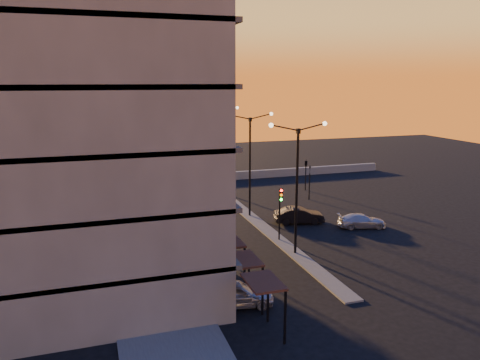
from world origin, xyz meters
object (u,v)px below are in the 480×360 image
streetlamp_mid (250,157)px  car_hatchback (235,293)px  traffic_light_main (280,206)px  car_wagon (362,221)px  car_sedan (299,215)px

streetlamp_mid → car_hatchback: (-6.50, -16.18, -4.86)m
traffic_light_main → car_wagon: bearing=7.8°
traffic_light_main → car_wagon: (8.00, 1.10, -2.30)m
car_hatchback → streetlamp_mid: bearing=-11.8°
streetlamp_mid → car_hatchback: 18.10m
traffic_light_main → car_hatchback: (-6.50, -9.05, -2.15)m
streetlamp_mid → traffic_light_main: 7.62m
traffic_light_main → car_wagon: size_ratio=1.05×
car_sedan → car_wagon: size_ratio=1.06×
streetlamp_mid → car_sedan: size_ratio=2.22×
car_hatchback → car_sedan: car_hatchback is taller
streetlamp_mid → traffic_light_main: streetlamp_mid is taller
car_wagon → streetlamp_mid: bearing=67.0°
car_sedan → traffic_light_main: bearing=150.8°
car_wagon → car_sedan: bearing=72.8°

